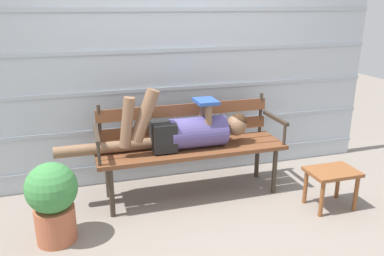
{
  "coord_description": "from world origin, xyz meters",
  "views": [
    {
      "loc": [
        -0.94,
        -3.01,
        1.69
      ],
      "look_at": [
        0.0,
        0.08,
        0.65
      ],
      "focal_mm": 35.96,
      "sensor_mm": 36.0,
      "label": 1
    }
  ],
  "objects_px": {
    "reclining_person": "(183,131)",
    "potted_plant": "(53,199)",
    "park_bench": "(190,141)",
    "footstool": "(332,177)"
  },
  "relations": [
    {
      "from": "reclining_person",
      "to": "potted_plant",
      "type": "height_order",
      "value": "reclining_person"
    },
    {
      "from": "park_bench",
      "to": "footstool",
      "type": "bearing_deg",
      "value": -30.36
    },
    {
      "from": "potted_plant",
      "to": "park_bench",
      "type": "bearing_deg",
      "value": 21.83
    },
    {
      "from": "footstool",
      "to": "park_bench",
      "type": "bearing_deg",
      "value": 149.64
    },
    {
      "from": "park_bench",
      "to": "footstool",
      "type": "height_order",
      "value": "park_bench"
    },
    {
      "from": "reclining_person",
      "to": "footstool",
      "type": "relative_size",
      "value": 4.03
    },
    {
      "from": "park_bench",
      "to": "reclining_person",
      "type": "bearing_deg",
      "value": -141.29
    },
    {
      "from": "footstool",
      "to": "potted_plant",
      "type": "bearing_deg",
      "value": 175.96
    },
    {
      "from": "footstool",
      "to": "potted_plant",
      "type": "distance_m",
      "value": 2.27
    },
    {
      "from": "reclining_person",
      "to": "potted_plant",
      "type": "xyz_separation_m",
      "value": [
        -1.09,
        -0.4,
        -0.29
      ]
    }
  ]
}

